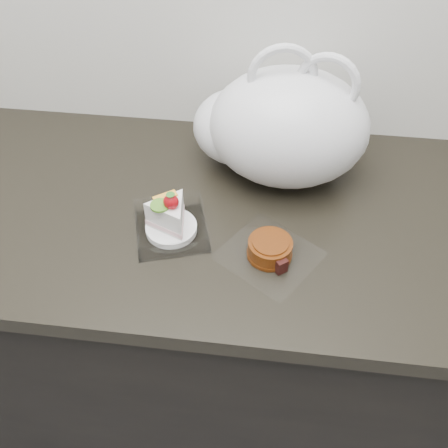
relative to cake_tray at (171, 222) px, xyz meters
The scene contains 4 objects.
counter 0.48m from the cake_tray, 82.08° to the left, with size 2.04×0.64×0.90m.
cake_tray is the anchor object (origin of this frame).
mooncake_wrap 0.21m from the cake_tray, 11.09° to the right, with size 0.23×0.23×0.04m.
plastic_bag 0.31m from the cake_tray, 47.55° to the left, with size 0.39×0.28×0.31m.
Camera 1 is at (0.18, 0.94, 1.64)m, focal length 40.00 mm.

